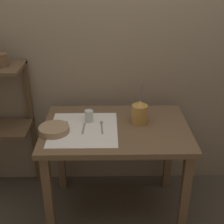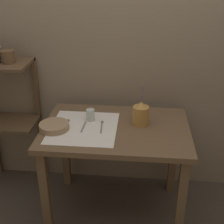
{
  "view_description": "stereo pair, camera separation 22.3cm",
  "coord_description": "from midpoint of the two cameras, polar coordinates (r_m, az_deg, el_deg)",
  "views": [
    {
      "loc": [
        -0.06,
        -2.01,
        1.88
      ],
      "look_at": [
        -0.03,
        0.0,
        0.91
      ],
      "focal_mm": 50.0,
      "sensor_mm": 36.0,
      "label": 1
    },
    {
      "loc": [
        0.16,
        -2.0,
        1.88
      ],
      "look_at": [
        -0.03,
        0.0,
        0.91
      ],
      "focal_mm": 50.0,
      "sensor_mm": 36.0,
      "label": 2
    }
  ],
  "objects": [
    {
      "name": "spoon_outer",
      "position": [
        2.3,
        -4.71,
        -2.36
      ],
      "size": [
        0.03,
        0.17,
        0.02
      ],
      "color": "gray",
      "rests_on": "wooden_table"
    },
    {
      "name": "linen_cloth",
      "position": [
        2.27,
        -8.02,
        -3.18
      ],
      "size": [
        0.48,
        0.52,
        0.0
      ],
      "color": "white",
      "rests_on": "wooden_table"
    },
    {
      "name": "ground_plane",
      "position": [
        2.75,
        -1.81,
        -17.43
      ],
      "size": [
        12.0,
        12.0,
        0.0
      ],
      "primitive_type": "plane",
      "color": "#473F35"
    },
    {
      "name": "pitcher_with_flowers",
      "position": [
        2.3,
        2.32,
        -0.19
      ],
      "size": [
        0.12,
        0.12,
        0.33
      ],
      "color": "#B7843D",
      "rests_on": "wooden_table"
    },
    {
      "name": "wooden_table",
      "position": [
        2.34,
        -2.03,
        -5.38
      ],
      "size": [
        1.07,
        0.74,
        0.79
      ],
      "color": "brown",
      "rests_on": "ground_plane"
    },
    {
      "name": "spoon_inner",
      "position": [
        2.34,
        -11.16,
        -2.38
      ],
      "size": [
        0.02,
        0.17,
        0.02
      ],
      "color": "gray",
      "rests_on": "wooden_table"
    },
    {
      "name": "glass_tumbler_near",
      "position": [
        2.35,
        -6.95,
        -0.8
      ],
      "size": [
        0.06,
        0.06,
        0.09
      ],
      "color": "silver",
      "rests_on": "wooden_table"
    },
    {
      "name": "metal_pot_small",
      "position": [
        2.53,
        -22.25,
        8.86
      ],
      "size": [
        0.11,
        0.11,
        0.1
      ],
      "color": "brown",
      "rests_on": "wooden_shelf_unit"
    },
    {
      "name": "stone_wall_back",
      "position": [
        2.57,
        -2.04,
        10.4
      ],
      "size": [
        7.0,
        0.06,
        2.4
      ],
      "color": "gray",
      "rests_on": "ground_plane"
    },
    {
      "name": "wooden_bowl",
      "position": [
        2.26,
        -13.36,
        -3.22
      ],
      "size": [
        0.21,
        0.21,
        0.05
      ],
      "color": "#9E7F5B",
      "rests_on": "wooden_table"
    },
    {
      "name": "knife_center",
      "position": [
        2.27,
        -8.02,
        -3.02
      ],
      "size": [
        0.02,
        0.16,
        0.0
      ],
      "color": "gray",
      "rests_on": "wooden_table"
    }
  ]
}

